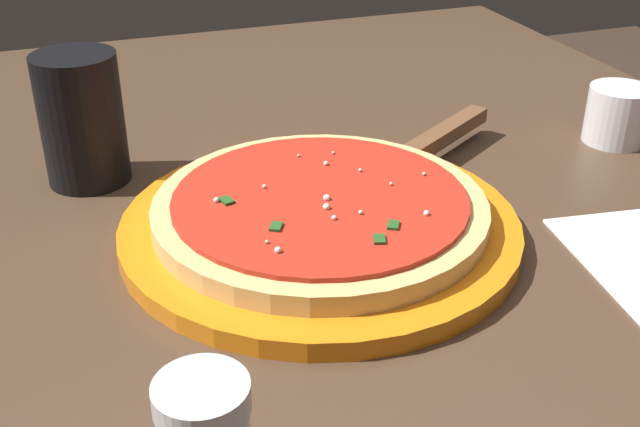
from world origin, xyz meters
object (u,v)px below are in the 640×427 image
(pizza, at_px, (320,208))
(serving_plate, at_px, (320,227))
(cup_small_sauce, at_px, (618,115))
(pizza_server, at_px, (424,149))
(cup_tall_drink, at_px, (82,119))

(pizza, bearing_deg, serving_plate, 161.48)
(serving_plate, distance_m, cup_small_sauce, 0.35)
(pizza, distance_m, cup_small_sauce, 0.35)
(pizza, distance_m, pizza_server, 0.16)
(serving_plate, relative_size, cup_small_sauce, 5.09)
(serving_plate, relative_size, pizza, 1.20)
(serving_plate, xyz_separation_m, cup_tall_drink, (-0.16, -0.16, 0.05))
(serving_plate, distance_m, pizza, 0.02)
(cup_tall_drink, bearing_deg, serving_plate, 44.37)
(serving_plate, height_order, cup_small_sauce, cup_small_sauce)
(pizza_server, relative_size, cup_tall_drink, 1.80)
(pizza_server, height_order, cup_small_sauce, cup_small_sauce)
(pizza_server, bearing_deg, cup_tall_drink, -105.44)
(serving_plate, height_order, cup_tall_drink, cup_tall_drink)
(serving_plate, bearing_deg, cup_tall_drink, -135.63)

